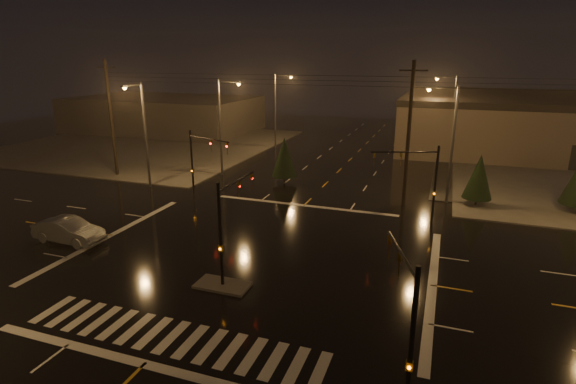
# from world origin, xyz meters

# --- Properties ---
(ground) EXTENTS (140.00, 140.00, 0.00)m
(ground) POSITION_xyz_m (0.00, 0.00, 0.00)
(ground) COLOR black
(ground) RESTS_ON ground
(sidewalk_nw) EXTENTS (36.00, 36.00, 0.12)m
(sidewalk_nw) POSITION_xyz_m (-30.00, 30.00, 0.06)
(sidewalk_nw) COLOR #413E3A
(sidewalk_nw) RESTS_ON ground
(median_island) EXTENTS (3.00, 1.60, 0.15)m
(median_island) POSITION_xyz_m (0.00, -4.00, 0.07)
(median_island) COLOR #413E3A
(median_island) RESTS_ON ground
(crosswalk) EXTENTS (15.00, 2.60, 0.01)m
(crosswalk) POSITION_xyz_m (0.00, -9.00, 0.01)
(crosswalk) COLOR beige
(crosswalk) RESTS_ON ground
(stop_bar_near) EXTENTS (16.00, 0.50, 0.01)m
(stop_bar_near) POSITION_xyz_m (0.00, -11.00, 0.01)
(stop_bar_near) COLOR beige
(stop_bar_near) RESTS_ON ground
(stop_bar_far) EXTENTS (16.00, 0.50, 0.01)m
(stop_bar_far) POSITION_xyz_m (0.00, 11.00, 0.01)
(stop_bar_far) COLOR beige
(stop_bar_far) RESTS_ON ground
(commercial_block) EXTENTS (30.00, 18.00, 5.60)m
(commercial_block) POSITION_xyz_m (-35.00, 42.00, 2.80)
(commercial_block) COLOR #413B39
(commercial_block) RESTS_ON ground
(signal_mast_median) EXTENTS (0.25, 4.59, 6.00)m
(signal_mast_median) POSITION_xyz_m (0.00, -3.07, 3.75)
(signal_mast_median) COLOR black
(signal_mast_median) RESTS_ON ground
(signal_mast_ne) EXTENTS (4.84, 1.86, 6.00)m
(signal_mast_ne) POSITION_xyz_m (9.50, 10.14, 3.79)
(signal_mast_ne) COLOR black
(signal_mast_ne) RESTS_ON ground
(signal_mast_nw) EXTENTS (4.84, 1.86, 6.00)m
(signal_mast_nw) POSITION_xyz_m (-9.50, 10.14, 3.79)
(signal_mast_nw) COLOR black
(signal_mast_nw) RESTS_ON ground
(signal_mast_se) EXTENTS (1.55, 3.87, 6.00)m
(signal_mast_se) POSITION_xyz_m (10.23, -9.75, 3.71)
(signal_mast_se) COLOR black
(signal_mast_se) RESTS_ON ground
(streetlight_1) EXTENTS (2.77, 0.32, 10.00)m
(streetlight_1) POSITION_xyz_m (-11.18, 18.00, 5.80)
(streetlight_1) COLOR #38383A
(streetlight_1) RESTS_ON ground
(streetlight_2) EXTENTS (2.77, 0.32, 10.00)m
(streetlight_2) POSITION_xyz_m (-11.18, 34.00, 5.80)
(streetlight_2) COLOR #38383A
(streetlight_2) RESTS_ON ground
(streetlight_3) EXTENTS (2.77, 0.32, 10.00)m
(streetlight_3) POSITION_xyz_m (11.18, 16.00, 5.80)
(streetlight_3) COLOR #38383A
(streetlight_3) RESTS_ON ground
(streetlight_4) EXTENTS (2.77, 0.32, 10.00)m
(streetlight_4) POSITION_xyz_m (11.18, 36.00, 5.80)
(streetlight_4) COLOR #38383A
(streetlight_4) RESTS_ON ground
(streetlight_5) EXTENTS (0.32, 2.77, 10.00)m
(streetlight_5) POSITION_xyz_m (-16.00, 11.18, 5.80)
(streetlight_5) COLOR #38383A
(streetlight_5) RESTS_ON ground
(utility_pole_0) EXTENTS (2.20, 0.32, 12.00)m
(utility_pole_0) POSITION_xyz_m (-22.00, 14.00, 6.13)
(utility_pole_0) COLOR black
(utility_pole_0) RESTS_ON ground
(utility_pole_1) EXTENTS (2.20, 0.32, 12.00)m
(utility_pole_1) POSITION_xyz_m (8.00, 14.00, 6.13)
(utility_pole_1) COLOR black
(utility_pole_1) RESTS_ON ground
(conifer_0) EXTENTS (2.42, 2.42, 4.48)m
(conifer_0) POSITION_xyz_m (13.86, 15.84, 2.59)
(conifer_0) COLOR black
(conifer_0) RESTS_ON ground
(conifer_3) EXTENTS (2.51, 2.51, 4.63)m
(conifer_3) POSITION_xyz_m (-4.06, 17.22, 2.66)
(conifer_3) COLOR black
(conifer_3) RESTS_ON ground
(car_crossing) EXTENTS (5.10, 1.84, 1.67)m
(car_crossing) POSITION_xyz_m (-12.84, -1.92, 0.84)
(car_crossing) COLOR slate
(car_crossing) RESTS_ON ground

